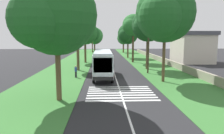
{
  "coord_description": "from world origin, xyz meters",
  "views": [
    {
      "loc": [
        -26.52,
        1.83,
        5.65
      ],
      "look_at": [
        2.56,
        0.54,
        1.6
      ],
      "focal_mm": 34.27,
      "sensor_mm": 36.0,
      "label": 1
    }
  ],
  "objects_px": {
    "roadside_tree_left_4": "(92,34)",
    "roadside_tree_right_0": "(147,26)",
    "utility_pole": "(148,49)",
    "roadside_building": "(192,47)",
    "trailing_car_1": "(103,55)",
    "roadside_tree_right_1": "(127,35)",
    "coach_bus": "(103,62)",
    "trailing_car_0": "(102,59)",
    "roadside_tree_left_3": "(94,36)",
    "roadside_tree_right_4": "(163,15)",
    "roadside_tree_right_3": "(123,38)",
    "pedestrian": "(76,71)",
    "roadside_tree_right_2": "(133,26)",
    "roadside_tree_left_0": "(77,29)",
    "roadside_tree_left_1": "(54,17)",
    "roadside_tree_left_2": "(84,33)"
  },
  "relations": [
    {
      "from": "utility_pole",
      "to": "trailing_car_1",
      "type": "bearing_deg",
      "value": 15.16
    },
    {
      "from": "roadside_tree_left_3",
      "to": "roadside_tree_right_1",
      "type": "height_order",
      "value": "roadside_tree_left_3"
    },
    {
      "from": "roadside_tree_right_4",
      "to": "pedestrian",
      "type": "relative_size",
      "value": 7.23
    },
    {
      "from": "trailing_car_1",
      "to": "roadside_tree_left_0",
      "type": "height_order",
      "value": "roadside_tree_left_0"
    },
    {
      "from": "roadside_tree_left_1",
      "to": "trailing_car_0",
      "type": "bearing_deg",
      "value": -7.31
    },
    {
      "from": "coach_bus",
      "to": "utility_pole",
      "type": "relative_size",
      "value": 1.51
    },
    {
      "from": "roadside_building",
      "to": "roadside_tree_left_2",
      "type": "bearing_deg",
      "value": 89.44
    },
    {
      "from": "trailing_car_0",
      "to": "roadside_tree_right_4",
      "type": "distance_m",
      "value": 25.94
    },
    {
      "from": "roadside_building",
      "to": "roadside_tree_right_4",
      "type": "bearing_deg",
      "value": 149.1
    },
    {
      "from": "trailing_car_0",
      "to": "roadside_tree_left_4",
      "type": "bearing_deg",
      "value": 7.24
    },
    {
      "from": "roadside_tree_left_1",
      "to": "roadside_building",
      "type": "bearing_deg",
      "value": -40.23
    },
    {
      "from": "roadside_tree_left_1",
      "to": "roadside_tree_left_4",
      "type": "relative_size",
      "value": 1.12
    },
    {
      "from": "roadside_tree_right_3",
      "to": "pedestrian",
      "type": "bearing_deg",
      "value": 167.04
    },
    {
      "from": "coach_bus",
      "to": "roadside_tree_right_4",
      "type": "distance_m",
      "value": 10.39
    },
    {
      "from": "roadside_tree_left_3",
      "to": "pedestrian",
      "type": "bearing_deg",
      "value": 179.66
    },
    {
      "from": "roadside_tree_right_0",
      "to": "roadside_building",
      "type": "height_order",
      "value": "roadside_tree_right_0"
    },
    {
      "from": "roadside_tree_left_4",
      "to": "roadside_tree_right_1",
      "type": "bearing_deg",
      "value": -153.32
    },
    {
      "from": "trailing_car_1",
      "to": "pedestrian",
      "type": "relative_size",
      "value": 2.54
    },
    {
      "from": "roadside_tree_left_4",
      "to": "roadside_tree_right_0",
      "type": "distance_m",
      "value": 44.31
    },
    {
      "from": "roadside_tree_left_3",
      "to": "utility_pole",
      "type": "xyz_separation_m",
      "value": [
        -55.73,
        -10.57,
        -2.21
      ]
    },
    {
      "from": "utility_pole",
      "to": "roadside_tree_left_0",
      "type": "bearing_deg",
      "value": 72.58
    },
    {
      "from": "roadside_tree_left_4",
      "to": "roadside_building",
      "type": "height_order",
      "value": "roadside_tree_left_4"
    },
    {
      "from": "roadside_tree_left_2",
      "to": "pedestrian",
      "type": "xyz_separation_m",
      "value": [
        -18.29,
        -0.23,
        -5.7
      ]
    },
    {
      "from": "roadside_tree_left_2",
      "to": "roadside_building",
      "type": "distance_m",
      "value": 24.52
    },
    {
      "from": "roadside_building",
      "to": "pedestrian",
      "type": "distance_m",
      "value": 30.22
    },
    {
      "from": "roadside_tree_right_1",
      "to": "roadside_tree_right_2",
      "type": "relative_size",
      "value": 0.87
    },
    {
      "from": "roadside_tree_right_0",
      "to": "roadside_building",
      "type": "xyz_separation_m",
      "value": [
        10.42,
        -12.51,
        -4.06
      ]
    },
    {
      "from": "trailing_car_1",
      "to": "roadside_tree_right_1",
      "type": "distance_m",
      "value": 8.89
    },
    {
      "from": "roadside_tree_right_0",
      "to": "roadside_tree_right_3",
      "type": "relative_size",
      "value": 1.39
    },
    {
      "from": "utility_pole",
      "to": "roadside_building",
      "type": "bearing_deg",
      "value": -41.59
    },
    {
      "from": "roadside_building",
      "to": "pedestrian",
      "type": "xyz_separation_m",
      "value": [
        -18.06,
        24.09,
        -2.62
      ]
    },
    {
      "from": "roadside_tree_left_2",
      "to": "pedestrian",
      "type": "relative_size",
      "value": 5.62
    },
    {
      "from": "trailing_car_0",
      "to": "roadside_tree_right_3",
      "type": "distance_m",
      "value": 30.74
    },
    {
      "from": "roadside_tree_left_0",
      "to": "roadside_tree_right_0",
      "type": "relative_size",
      "value": 0.87
    },
    {
      "from": "trailing_car_0",
      "to": "roadside_tree_right_1",
      "type": "height_order",
      "value": "roadside_tree_right_1"
    },
    {
      "from": "utility_pole",
      "to": "roadside_tree_right_3",
      "type": "bearing_deg",
      "value": -0.61
    },
    {
      "from": "roadside_tree_left_2",
      "to": "roadside_tree_right_3",
      "type": "height_order",
      "value": "roadside_tree_left_2"
    },
    {
      "from": "trailing_car_1",
      "to": "roadside_tree_right_4",
      "type": "xyz_separation_m",
      "value": [
        -32.75,
        -7.44,
        7.75
      ]
    },
    {
      "from": "utility_pole",
      "to": "roadside_tree_left_4",
      "type": "bearing_deg",
      "value": 13.29
    },
    {
      "from": "coach_bus",
      "to": "roadside_tree_right_4",
      "type": "relative_size",
      "value": 0.91
    },
    {
      "from": "utility_pole",
      "to": "roadside_building",
      "type": "height_order",
      "value": "utility_pole"
    },
    {
      "from": "trailing_car_0",
      "to": "roadside_tree_left_3",
      "type": "height_order",
      "value": "roadside_tree_left_3"
    },
    {
      "from": "roadside_tree_right_0",
      "to": "roadside_tree_right_1",
      "type": "height_order",
      "value": "roadside_tree_right_0"
    },
    {
      "from": "roadside_building",
      "to": "trailing_car_0",
      "type": "bearing_deg",
      "value": 84.08
    },
    {
      "from": "roadside_tree_left_3",
      "to": "roadside_tree_right_3",
      "type": "height_order",
      "value": "roadside_tree_left_3"
    },
    {
      "from": "roadside_tree_left_3",
      "to": "roadside_tree_right_0",
      "type": "relative_size",
      "value": 0.91
    },
    {
      "from": "roadside_tree_right_1",
      "to": "roadside_tree_right_3",
      "type": "bearing_deg",
      "value": -2.25
    },
    {
      "from": "roadside_tree_right_4",
      "to": "roadside_building",
      "type": "relative_size",
      "value": 1.26
    },
    {
      "from": "roadside_building",
      "to": "roadside_tree_left_0",
      "type": "bearing_deg",
      "value": 114.59
    },
    {
      "from": "coach_bus",
      "to": "roadside_tree_right_2",
      "type": "height_order",
      "value": "roadside_tree_right_2"
    }
  ]
}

